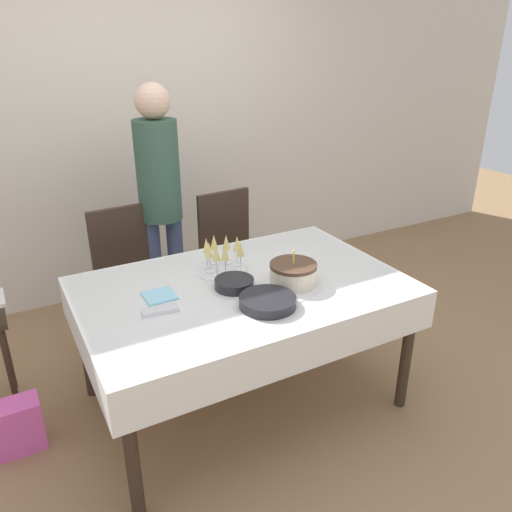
% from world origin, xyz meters
% --- Properties ---
extents(ground_plane, '(12.00, 12.00, 0.00)m').
position_xyz_m(ground_plane, '(0.00, 0.00, 0.00)').
color(ground_plane, '#93704C').
extents(wall_back, '(8.00, 0.05, 2.70)m').
position_xyz_m(wall_back, '(0.00, 1.74, 1.35)').
color(wall_back, silver).
rests_on(wall_back, ground_plane).
extents(dining_table, '(1.67, 1.09, 0.74)m').
position_xyz_m(dining_table, '(0.00, 0.00, 0.64)').
color(dining_table, white).
rests_on(dining_table, ground_plane).
extents(dining_chair_far_left, '(0.45, 0.45, 0.95)m').
position_xyz_m(dining_chair_far_left, '(-0.37, 0.86, 0.52)').
color(dining_chair_far_left, '#38281E').
rests_on(dining_chair_far_left, ground_plane).
extents(dining_chair_far_right, '(0.45, 0.45, 0.95)m').
position_xyz_m(dining_chair_far_right, '(0.36, 0.86, 0.52)').
color(dining_chair_far_right, '#38281E').
rests_on(dining_chair_far_right, ground_plane).
extents(birthday_cake, '(0.25, 0.25, 0.19)m').
position_xyz_m(birthday_cake, '(0.24, -0.11, 0.80)').
color(birthday_cake, beige).
rests_on(birthday_cake, dining_table).
extents(champagne_tray, '(0.29, 0.29, 0.18)m').
position_xyz_m(champagne_tray, '(-0.02, 0.21, 0.84)').
color(champagne_tray, silver).
rests_on(champagne_tray, dining_table).
extents(plate_stack_main, '(0.28, 0.28, 0.05)m').
position_xyz_m(plate_stack_main, '(-0.00, -0.26, 0.77)').
color(plate_stack_main, black).
rests_on(plate_stack_main, dining_table).
extents(plate_stack_dessert, '(0.20, 0.20, 0.05)m').
position_xyz_m(plate_stack_dessert, '(-0.05, -0.01, 0.77)').
color(plate_stack_dessert, black).
rests_on(plate_stack_dessert, dining_table).
extents(cake_knife, '(0.29, 0.11, 0.00)m').
position_xyz_m(cake_knife, '(0.19, -0.29, 0.74)').
color(cake_knife, silver).
rests_on(cake_knife, dining_table).
extents(fork_pile, '(0.18, 0.08, 0.02)m').
position_xyz_m(fork_pile, '(-0.47, -0.07, 0.75)').
color(fork_pile, silver).
rests_on(fork_pile, dining_table).
extents(napkin_pile, '(0.15, 0.15, 0.01)m').
position_xyz_m(napkin_pile, '(-0.42, 0.07, 0.75)').
color(napkin_pile, '#8CC6E0').
rests_on(napkin_pile, dining_table).
extents(person_standing, '(0.28, 0.28, 1.68)m').
position_xyz_m(person_standing, '(-0.09, 1.01, 1.02)').
color(person_standing, '#3F4C72').
rests_on(person_standing, ground_plane).
extents(gift_bag, '(0.25, 0.15, 0.28)m').
position_xyz_m(gift_bag, '(-1.17, 0.21, 0.14)').
color(gift_bag, '#E559B2').
rests_on(gift_bag, ground_plane).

